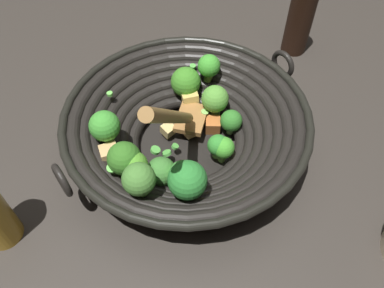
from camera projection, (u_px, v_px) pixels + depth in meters
ground_plane at (185, 147)px, 0.70m from camera, size 4.00×4.00×0.00m
wok at (184, 127)px, 0.65m from camera, size 0.42×0.42×0.27m
soy_sauce_bottle at (298, 19)px, 0.82m from camera, size 0.05×0.05×0.19m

